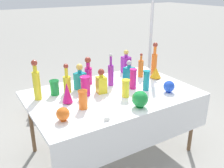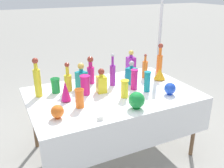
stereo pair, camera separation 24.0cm
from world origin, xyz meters
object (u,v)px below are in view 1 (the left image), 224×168
object	(u,v)px
slender_vase_5	(133,78)
cardboard_box_behind_right	(74,107)
tall_bottle_3	(67,82)
square_decanter_0	(126,63)
square_decanter_3	(101,83)
slender_vase_1	(85,85)
square_decanter_1	(80,79)
slender_vase_3	(55,87)
round_bowl_2	(63,114)
square_decanter_2	(129,74)
cardboard_box_behind_left	(50,103)
round_bowl_1	(169,86)
slender_vase_2	(83,99)
tall_bottle_4	(111,74)
fluted_vase_0	(67,93)
tall_bottle_1	(88,72)
slender_vase_0	(146,80)
tall_bottle_0	(154,60)
fluted_vase_1	(156,72)
tall_bottle_2	(36,82)
round_bowl_0	(140,99)
canopy_pole	(150,47)
tall_bottle_5	(141,68)
slender_vase_4	(126,88)

from	to	relation	value
slender_vase_5	cardboard_box_behind_right	xyz separation A→B (m)	(-0.32, 1.01, -0.71)
tall_bottle_3	square_decanter_0	distance (m)	0.94
square_decanter_3	slender_vase_1	world-z (taller)	square_decanter_3
square_decanter_1	slender_vase_1	bearing A→B (deg)	-97.70
slender_vase_3	round_bowl_2	bearing A→B (deg)	-102.71
slender_vase_3	round_bowl_2	xyz separation A→B (m)	(-0.13, -0.57, -0.02)
square_decanter_2	cardboard_box_behind_left	xyz separation A→B (m)	(-0.63, 1.19, -0.72)
round_bowl_1	slender_vase_2	bearing A→B (deg)	171.81
square_decanter_1	slender_vase_3	xyz separation A→B (m)	(-0.30, -0.00, -0.04)
cardboard_box_behind_right	tall_bottle_4	bearing A→B (deg)	-78.42
tall_bottle_3	round_bowl_1	bearing A→B (deg)	-31.45
fluted_vase_0	tall_bottle_1	bearing A→B (deg)	40.91
slender_vase_0	slender_vase_1	bearing A→B (deg)	160.55
tall_bottle_0	tall_bottle_4	bearing A→B (deg)	-175.29
slender_vase_1	square_decanter_1	bearing A→B (deg)	82.30
slender_vase_0	square_decanter_0	bearing A→B (deg)	76.38
cardboard_box_behind_right	cardboard_box_behind_left	bearing A→B (deg)	124.55
tall_bottle_0	slender_vase_0	xyz separation A→B (m)	(-0.44, -0.39, -0.06)
slender_vase_2	fluted_vase_1	bearing A→B (deg)	13.85
slender_vase_2	tall_bottle_0	bearing A→B (deg)	19.19
slender_vase_2	cardboard_box_behind_right	xyz separation A→B (m)	(0.37, 1.16, -0.69)
square_decanter_1	round_bowl_1	bearing A→B (deg)	-37.08
tall_bottle_0	cardboard_box_behind_left	size ratio (longest dim) A/B	0.73
tall_bottle_2	round_bowl_2	bearing A→B (deg)	-83.96
fluted_vase_0	slender_vase_1	bearing A→B (deg)	17.69
round_bowl_0	cardboard_box_behind_right	bearing A→B (deg)	94.26
tall_bottle_0	canopy_pole	bearing A→B (deg)	54.76
tall_bottle_1	slender_vase_0	xyz separation A→B (m)	(0.46, -0.50, -0.03)
tall_bottle_1	tall_bottle_5	distance (m)	0.69
fluted_vase_0	tall_bottle_2	bearing A→B (deg)	132.70
fluted_vase_1	slender_vase_2	bearing A→B (deg)	-166.15
slender_vase_3	round_bowl_1	world-z (taller)	slender_vase_3
slender_vase_2	tall_bottle_2	bearing A→B (deg)	125.34
square_decanter_0	round_bowl_0	distance (m)	1.02
canopy_pole	square_decanter_2	bearing A→B (deg)	-142.65
round_bowl_1	tall_bottle_2	bearing A→B (deg)	155.83
square_decanter_3	cardboard_box_behind_left	bearing A→B (deg)	99.33
square_decanter_3	round_bowl_1	distance (m)	0.74
round_bowl_2	cardboard_box_behind_left	xyz separation A→B (m)	(0.37, 1.64, -0.68)
cardboard_box_behind_left	fluted_vase_0	bearing A→B (deg)	-98.65
tall_bottle_0	square_decanter_3	xyz separation A→B (m)	(-0.90, -0.19, -0.07)
tall_bottle_2	slender_vase_3	size ratio (longest dim) A/B	2.60
tall_bottle_4	round_bowl_0	size ratio (longest dim) A/B	2.30
slender_vase_4	cardboard_box_behind_left	distance (m)	1.71
tall_bottle_4	slender_vase_5	distance (m)	0.27
round_bowl_1	slender_vase_5	bearing A→B (deg)	132.82
slender_vase_0	square_decanter_1	bearing A→B (deg)	145.83
square_decanter_1	fluted_vase_0	bearing A→B (deg)	-134.71
tall_bottle_3	slender_vase_2	distance (m)	0.44
fluted_vase_1	slender_vase_5	bearing A→B (deg)	-164.10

